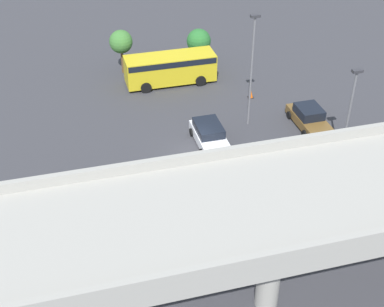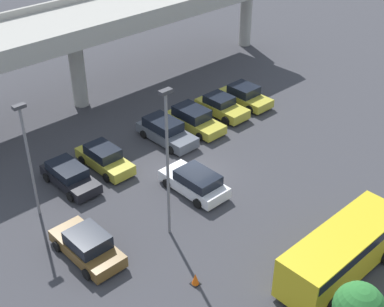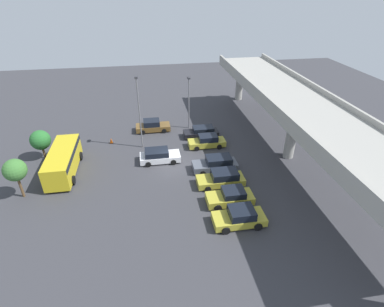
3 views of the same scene
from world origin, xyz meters
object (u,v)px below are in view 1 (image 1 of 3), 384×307
object	(u,v)px
parked_car_3	(209,135)
parked_car_7	(60,214)
parked_car_0	(309,118)
tree_front_left	(199,41)
lamp_post_near_aisle	(350,110)
parked_car_1	(311,171)
parked_car_5	(153,197)
parked_car_2	(273,178)
parked_car_4	(195,190)
lamp_post_mid_lot	(252,64)
tree_front_centre	(121,42)
parked_car_6	(105,206)
shuttle_bus	(170,67)
traffic_cone	(251,94)

from	to	relation	value
parked_car_3	parked_car_7	bearing A→B (deg)	-61.86
parked_car_0	tree_front_left	size ratio (longest dim) A/B	1.31
parked_car_0	lamp_post_near_aisle	world-z (taller)	lamp_post_near_aisle
parked_car_0	parked_car_1	size ratio (longest dim) A/B	1.02
parked_car_3	parked_car_5	xyz separation A→B (m)	(5.55, 5.98, 0.02)
parked_car_2	tree_front_left	bearing A→B (deg)	-0.96
parked_car_4	lamp_post_mid_lot	distance (m)	11.13
parked_car_2	parked_car_7	bearing A→B (deg)	89.61
parked_car_0	parked_car_7	world-z (taller)	parked_car_0
parked_car_5	tree_front_left	distance (m)	21.00
parked_car_0	tree_front_centre	bearing A→B (deg)	-136.18
parked_car_1	tree_front_centre	bearing A→B (deg)	26.54
parked_car_4	parked_car_6	size ratio (longest dim) A/B	1.11
parked_car_1	lamp_post_mid_lot	bearing A→B (deg)	11.61
parked_car_3	tree_front_centre	xyz separation A→B (m)	(4.35, -13.41, 2.31)
parked_car_5	parked_car_4	bearing A→B (deg)	-90.96
parked_car_3	lamp_post_near_aisle	size ratio (longest dim) A/B	0.63
lamp_post_mid_lot	tree_front_centre	world-z (taller)	lamp_post_mid_lot
parked_car_5	shuttle_bus	world-z (taller)	shuttle_bus
shuttle_bus	traffic_cone	bearing A→B (deg)	-36.72
traffic_cone	shuttle_bus	bearing A→B (deg)	-36.72
shuttle_bus	lamp_post_mid_lot	size ratio (longest dim) A/B	0.89
parked_car_7	parked_car_4	bearing A→B (deg)	-89.75
parked_car_6	parked_car_1	bearing A→B (deg)	-89.83
shuttle_bus	parked_car_3	bearing A→B (deg)	-86.77
tree_front_centre	traffic_cone	world-z (taller)	tree_front_centre
parked_car_3	tree_front_centre	bearing A→B (deg)	-162.03
tree_front_left	traffic_cone	distance (m)	8.12
shuttle_bus	tree_front_centre	size ratio (longest dim) A/B	1.94
lamp_post_near_aisle	tree_front_left	distance (m)	18.85
parked_car_3	parked_car_7	size ratio (longest dim) A/B	1.02
parked_car_0	parked_car_5	bearing A→B (deg)	-65.42
parked_car_6	parked_car_0	bearing A→B (deg)	-69.25
tree_front_left	parked_car_2	bearing A→B (deg)	89.04
parked_car_7	tree_front_left	size ratio (longest dim) A/B	1.27
parked_car_4	shuttle_bus	xyz separation A→B (m)	(-2.20, -16.27, 0.82)
parked_car_2	lamp_post_mid_lot	world-z (taller)	lamp_post_mid_lot
parked_car_7	traffic_cone	distance (m)	20.52
parked_car_2	tree_front_centre	xyz separation A→B (m)	(6.90, -19.57, 2.31)
tree_front_left	tree_front_centre	xyz separation A→B (m)	(7.22, -0.22, 0.64)
parked_car_3	parked_car_7	xyz separation A→B (m)	(11.34, 6.06, 0.01)
lamp_post_mid_lot	tree_front_left	distance (m)	11.72
parked_car_6	lamp_post_mid_lot	distance (m)	15.29
parked_car_2	tree_front_left	distance (m)	19.42
parked_car_5	tree_front_left	size ratio (longest dim) A/B	1.37
tree_front_centre	parked_car_3	bearing A→B (deg)	107.97
parked_car_4	tree_front_left	world-z (taller)	tree_front_left
parked_car_4	traffic_cone	size ratio (longest dim) A/B	6.93
parked_car_2	lamp_post_near_aisle	bearing A→B (deg)	-76.34
parked_car_1	parked_car_4	distance (m)	8.13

